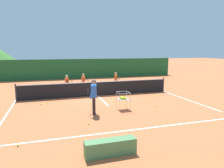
% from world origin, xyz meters
% --- Properties ---
extents(ground_plane, '(120.00, 120.00, 0.00)m').
position_xyz_m(ground_plane, '(0.00, 0.00, 0.00)').
color(ground_plane, '#BC6038').
extents(line_baseline_near, '(10.06, 0.08, 0.01)m').
position_xyz_m(line_baseline_near, '(0.00, -6.21, 0.00)').
color(line_baseline_near, white).
rests_on(line_baseline_near, ground).
extents(line_baseline_far, '(10.06, 0.08, 0.01)m').
position_xyz_m(line_baseline_far, '(0.00, 4.57, 0.00)').
color(line_baseline_far, white).
rests_on(line_baseline_far, ground).
extents(line_sideline_west, '(0.08, 10.78, 0.01)m').
position_xyz_m(line_sideline_west, '(-5.03, 0.00, 0.00)').
color(line_sideline_west, white).
rests_on(line_sideline_west, ground).
extents(line_sideline_east, '(0.08, 10.78, 0.01)m').
position_xyz_m(line_sideline_east, '(5.03, 0.00, 0.00)').
color(line_sideline_east, white).
rests_on(line_sideline_east, ground).
extents(line_service_center, '(0.08, 5.24, 0.01)m').
position_xyz_m(line_service_center, '(0.00, 0.00, 0.00)').
color(line_service_center, white).
rests_on(line_service_center, ground).
extents(tennis_net, '(10.01, 0.08, 1.05)m').
position_xyz_m(tennis_net, '(0.00, 0.00, 0.50)').
color(tennis_net, '#333338').
rests_on(tennis_net, ground).
extents(instructor, '(0.45, 0.83, 1.68)m').
position_xyz_m(instructor, '(-1.06, -3.79, 1.01)').
color(instructor, black).
rests_on(instructor, ground).
extents(student_0, '(0.50, 0.58, 1.31)m').
position_xyz_m(student_0, '(-1.85, 1.38, 0.79)').
color(student_0, black).
rests_on(student_0, ground).
extents(student_1, '(0.44, 0.61, 1.30)m').
position_xyz_m(student_1, '(-0.57, 2.07, 0.78)').
color(student_1, navy).
rests_on(student_1, ground).
extents(student_2, '(0.42, 0.72, 1.34)m').
position_xyz_m(student_2, '(1.98, 2.09, 0.81)').
color(student_2, silver).
rests_on(student_2, ground).
extents(ball_cart, '(0.58, 0.58, 0.90)m').
position_xyz_m(ball_cart, '(0.52, -3.51, 0.60)').
color(ball_cart, '#B7B7BC').
rests_on(ball_cart, ground).
extents(tennis_ball_0, '(0.07, 0.07, 0.07)m').
position_xyz_m(tennis_ball_0, '(-2.88, -0.81, 0.03)').
color(tennis_ball_0, yellow).
rests_on(tennis_ball_0, ground).
extents(tennis_ball_1, '(0.07, 0.07, 0.07)m').
position_xyz_m(tennis_ball_1, '(1.89, -2.78, 0.03)').
color(tennis_ball_1, yellow).
rests_on(tennis_ball_1, ground).
extents(tennis_ball_2, '(0.07, 0.07, 0.07)m').
position_xyz_m(tennis_ball_2, '(2.47, -3.50, 0.03)').
color(tennis_ball_2, yellow).
rests_on(tennis_ball_2, ground).
extents(tennis_ball_3, '(0.07, 0.07, 0.07)m').
position_xyz_m(tennis_ball_3, '(-3.54, -1.26, 0.03)').
color(tennis_ball_3, yellow).
rests_on(tennis_ball_3, ground).
extents(tennis_ball_4, '(0.07, 0.07, 0.07)m').
position_xyz_m(tennis_ball_4, '(2.24, -2.68, 0.03)').
color(tennis_ball_4, yellow).
rests_on(tennis_ball_4, ground).
extents(tennis_ball_5, '(0.07, 0.07, 0.07)m').
position_xyz_m(tennis_ball_5, '(1.53, -0.90, 0.03)').
color(tennis_ball_5, yellow).
rests_on(tennis_ball_5, ground).
extents(tennis_ball_6, '(0.07, 0.07, 0.07)m').
position_xyz_m(tennis_ball_6, '(-4.06, -6.42, 0.03)').
color(tennis_ball_6, yellow).
rests_on(tennis_ball_6, ground).
extents(tennis_ball_7, '(0.07, 0.07, 0.07)m').
position_xyz_m(tennis_ball_7, '(0.89, -2.75, 0.03)').
color(tennis_ball_7, yellow).
rests_on(tennis_ball_7, ground).
extents(tennis_ball_8, '(0.07, 0.07, 0.07)m').
position_xyz_m(tennis_ball_8, '(-1.58, -5.15, 0.03)').
color(tennis_ball_8, yellow).
rests_on(tennis_ball_8, ground).
extents(tennis_ball_9, '(0.07, 0.07, 0.07)m').
position_xyz_m(tennis_ball_9, '(2.90, -0.59, 0.03)').
color(tennis_ball_9, yellow).
rests_on(tennis_ball_9, ground).
extents(tennis_ball_10, '(0.07, 0.07, 0.07)m').
position_xyz_m(tennis_ball_10, '(3.83, -1.29, 0.03)').
color(tennis_ball_10, yellow).
rests_on(tennis_ball_10, ground).
extents(tennis_ball_11, '(0.07, 0.07, 0.07)m').
position_xyz_m(tennis_ball_11, '(-3.20, -0.97, 0.03)').
color(tennis_ball_11, yellow).
rests_on(tennis_ball_11, ground).
extents(windscreen_fence, '(22.13, 0.08, 2.11)m').
position_xyz_m(windscreen_fence, '(0.00, 9.11, 1.05)').
color(windscreen_fence, '#1E5B2D').
rests_on(windscreen_fence, ground).
extents(courtside_bench, '(1.50, 0.36, 0.46)m').
position_xyz_m(courtside_bench, '(-1.43, -7.77, 0.23)').
color(courtside_bench, '#4C7F4C').
rests_on(courtside_bench, ground).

